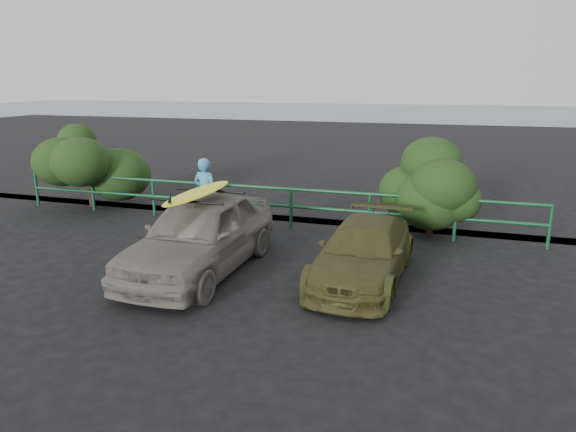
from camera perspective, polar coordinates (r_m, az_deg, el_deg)
name	(u,v)px	position (r m, az deg, el deg)	size (l,w,h in m)	color
ground	(151,298)	(9.31, -14.94, -8.83)	(80.00, 80.00, 0.00)	black
ocean	(412,111)	(67.41, 13.61, 11.26)	(200.00, 200.00, 0.00)	slate
guardrail	(254,205)	(13.40, -3.75, 1.24)	(14.00, 0.08, 1.04)	#154B2B
shrub_left	(105,171)	(15.95, -19.62, 4.76)	(3.20, 2.40, 2.22)	#203C16
shrub_right	(457,190)	(12.90, 18.30, 2.74)	(3.20, 2.40, 2.25)	#203C16
sedan	(200,234)	(10.15, -9.72, -2.04)	(1.77, 4.40, 1.50)	slate
olive_vehicle	(364,252)	(9.74, 8.42, -3.94)	(1.54, 3.79, 1.10)	#44441E
man	(206,193)	(13.17, -9.15, 2.53)	(0.66, 0.43, 1.80)	#4097C0
roof_rack	(199,196)	(9.96, -9.91, 2.23)	(1.49, 1.04, 0.05)	black
surfboard	(198,193)	(9.95, -9.92, 2.58)	(0.52, 2.50, 0.07)	#FBFF1A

